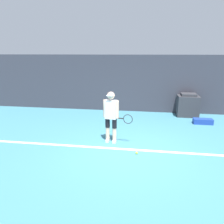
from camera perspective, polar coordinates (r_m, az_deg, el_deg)
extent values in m
plane|color=teal|center=(6.19, 4.14, -10.32)|extent=(24.00, 24.00, 0.00)
cube|color=#383842|center=(10.07, 6.33, 7.35)|extent=(24.00, 0.10, 2.57)
cube|color=white|center=(6.31, 4.24, -9.74)|extent=(21.60, 0.10, 0.01)
cylinder|color=beige|center=(6.75, -1.14, -5.85)|extent=(0.12, 0.12, 0.47)
cylinder|color=black|center=(6.62, -1.16, -2.80)|extent=(0.14, 0.14, 0.29)
cube|color=white|center=(6.83, -1.14, -7.37)|extent=(0.10, 0.24, 0.08)
cylinder|color=beige|center=(6.69, 0.64, -6.08)|extent=(0.12, 0.12, 0.47)
cylinder|color=black|center=(6.56, 0.65, -3.00)|extent=(0.14, 0.14, 0.29)
cube|color=white|center=(6.76, 0.63, -7.61)|extent=(0.10, 0.24, 0.08)
cube|color=white|center=(6.47, -0.27, 0.66)|extent=(0.37, 0.26, 0.56)
sphere|color=beige|center=(6.38, -0.27, 4.30)|extent=(0.22, 0.22, 0.22)
cube|color=white|center=(6.28, -0.57, 4.32)|extent=(0.20, 0.15, 0.02)
cylinder|color=beige|center=(6.53, -1.90, 0.94)|extent=(0.09, 0.09, 0.53)
cylinder|color=beige|center=(6.41, 1.40, 0.65)|extent=(0.09, 0.09, 0.53)
cylinder|color=black|center=(6.45, 2.20, -1.68)|extent=(0.20, 0.07, 0.03)
torus|color=black|center=(6.39, 4.18, -1.87)|extent=(0.29, 0.07, 0.29)
sphere|color=#D1E533|center=(6.07, 6.47, -10.56)|extent=(0.07, 0.07, 0.07)
cube|color=#333338|center=(9.94, 19.14, 1.53)|extent=(0.88, 0.71, 0.89)
cube|color=#333338|center=(9.84, 19.39, 4.32)|extent=(0.62, 0.50, 0.10)
cube|color=#1E3D99|center=(9.12, 22.64, -2.26)|extent=(0.72, 0.30, 0.20)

